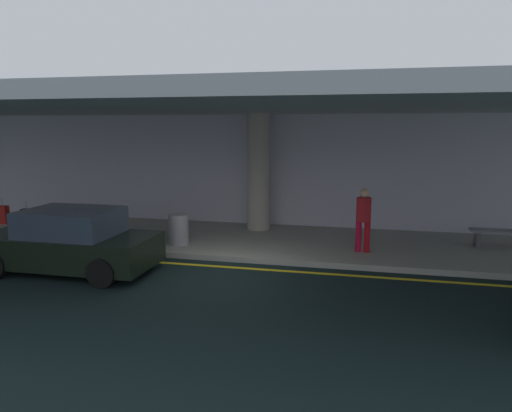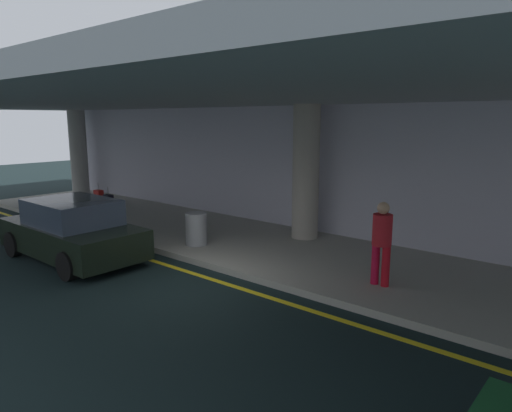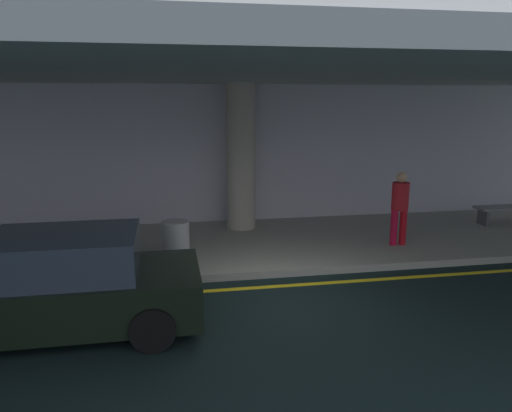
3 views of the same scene
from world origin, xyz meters
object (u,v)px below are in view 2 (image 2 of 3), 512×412
(suitcase_upright_primary, at_px, (109,203))
(suitcase_upright_secondary, at_px, (99,198))
(trash_bin_steel, at_px, (196,229))
(support_column_left_mid, at_px, (306,172))
(traveler_with_luggage, at_px, (382,238))
(car_black, at_px, (72,231))
(support_column_far_left, at_px, (79,152))

(suitcase_upright_primary, relative_size, suitcase_upright_secondary, 1.00)
(suitcase_upright_secondary, distance_m, trash_bin_steel, 7.00)
(support_column_left_mid, height_order, suitcase_upright_secondary, support_column_left_mid)
(traveler_with_luggage, bearing_deg, car_black, -45.73)
(suitcase_upright_primary, bearing_deg, support_column_far_left, 173.29)
(suitcase_upright_secondary, relative_size, trash_bin_steel, 1.06)
(suitcase_upright_primary, distance_m, trash_bin_steel, 5.71)
(support_column_left_mid, bearing_deg, support_column_far_left, 180.00)
(car_black, distance_m, trash_bin_steel, 3.04)
(support_column_left_mid, bearing_deg, trash_bin_steel, -124.63)
(support_column_far_left, height_order, support_column_left_mid, same)
(traveler_with_luggage, xyz_separation_m, suitcase_upright_secondary, (-11.88, 1.00, -0.65))
(suitcase_upright_secondary, bearing_deg, support_column_far_left, 157.19)
(support_column_far_left, bearing_deg, car_black, -30.28)
(support_column_far_left, relative_size, suitcase_upright_primary, 4.06)
(traveler_with_luggage, xyz_separation_m, suitcase_upright_primary, (-10.64, 0.63, -0.65))
(support_column_far_left, distance_m, trash_bin_steel, 10.67)
(trash_bin_steel, bearing_deg, suitcase_upright_secondary, 169.13)
(car_black, bearing_deg, suitcase_upright_primary, -37.88)
(support_column_left_mid, relative_size, traveler_with_luggage, 2.17)
(support_column_left_mid, height_order, suitcase_upright_primary, support_column_left_mid)
(support_column_far_left, bearing_deg, support_column_left_mid, 0.00)
(car_black, relative_size, trash_bin_steel, 4.82)
(support_column_left_mid, height_order, traveler_with_luggage, support_column_left_mid)
(support_column_left_mid, xyz_separation_m, traveler_with_luggage, (3.29, -2.18, -0.86))
(support_column_left_mid, bearing_deg, car_black, -124.53)
(trash_bin_steel, bearing_deg, car_black, -124.43)
(support_column_far_left, height_order, car_black, support_column_far_left)
(support_column_far_left, xyz_separation_m, car_black, (8.56, -5.00, -1.26))
(car_black, bearing_deg, traveler_with_luggage, -153.67)
(traveler_with_luggage, relative_size, trash_bin_steel, 1.98)
(car_black, xyz_separation_m, suitcase_upright_secondary, (-5.15, 3.82, -0.25))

